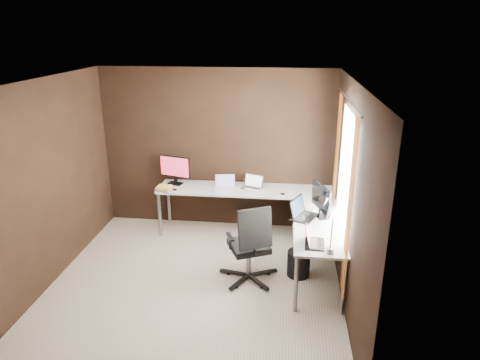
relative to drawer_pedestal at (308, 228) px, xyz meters
name	(u,v)px	position (x,y,z in m)	size (l,w,h in m)	color
room	(222,188)	(-1.09, -1.08, 0.98)	(3.60, 3.60, 2.50)	beige
desk	(268,205)	(-0.59, -0.11, 0.38)	(2.65, 2.25, 0.73)	white
drawer_pedestal	(308,228)	(0.00, 0.00, 0.00)	(0.42, 0.50, 0.60)	white
monitor_left	(175,168)	(-2.06, 0.46, 0.68)	(0.50, 0.20, 0.45)	black
monitor_right	(321,199)	(0.11, -0.56, 0.68)	(0.22, 0.52, 0.44)	black
laptop_white	(225,185)	(-1.26, 0.34, 0.47)	(0.32, 0.25, 0.20)	white
laptop_silver	(252,186)	(-0.85, 0.38, 0.48)	(0.36, 0.31, 0.21)	silver
laptop_black_big	(302,213)	(-0.12, -0.58, 0.48)	(0.40, 0.46, 0.25)	black
laptop_black_small	(312,241)	(-0.02, -1.32, 0.48)	(0.23, 0.32, 0.21)	black
book_stack	(164,188)	(-2.16, 0.15, 0.46)	(0.27, 0.24, 0.07)	#A26C57
mouse_left	(175,190)	(-2.00, 0.16, 0.44)	(0.08, 0.05, 0.03)	black
mouse_corner	(283,194)	(-0.38, 0.17, 0.44)	(0.07, 0.05, 0.03)	black
desk_lamp	(326,218)	(0.10, -1.44, 0.82)	(0.20, 0.23, 0.62)	slate
office_chair	(250,258)	(-0.76, -0.98, 0.01)	(0.60, 0.63, 1.05)	black
wastebasket	(299,263)	(-0.14, -0.80, -0.13)	(0.29, 0.29, 0.34)	black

